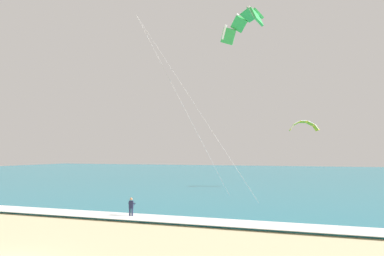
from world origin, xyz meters
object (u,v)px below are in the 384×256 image
kitesurfer (131,207)px  kite_distant (303,125)px  surfboard (131,219)px  kite_primary (244,21)px

kitesurfer → kite_distant: size_ratio=0.40×
surfboard → kite_primary: size_ratio=0.08×
kite_distant → surfboard: bearing=-112.2°
kite_primary → kite_distant: size_ratio=4.09×
kite_distant → kitesurfer: bearing=-112.2°
kitesurfer → kite_distant: bearing=67.8°
surfboard → kitesurfer: size_ratio=0.87×
kite_primary → kite_distant: kite_primary is taller
kitesurfer → kite_primary: 19.48m
kitesurfer → kite_primary: bearing=38.8°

